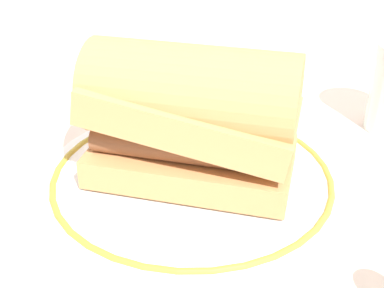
# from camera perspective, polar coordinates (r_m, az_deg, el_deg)

# --- Properties ---
(ground_plane) EXTENTS (1.50, 1.50, 0.00)m
(ground_plane) POSITION_cam_1_polar(r_m,az_deg,el_deg) (0.51, -2.81, -3.38)
(ground_plane) COLOR silver
(plate) EXTENTS (0.28, 0.28, 0.01)m
(plate) POSITION_cam_1_polar(r_m,az_deg,el_deg) (0.49, -0.00, -3.77)
(plate) COLOR white
(plate) RESTS_ON ground_plane
(sausage_sandwich) EXTENTS (0.18, 0.10, 0.12)m
(sausage_sandwich) POSITION_cam_1_polar(r_m,az_deg,el_deg) (0.46, -0.00, 3.13)
(sausage_sandwich) COLOR tan
(sausage_sandwich) RESTS_ON plate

